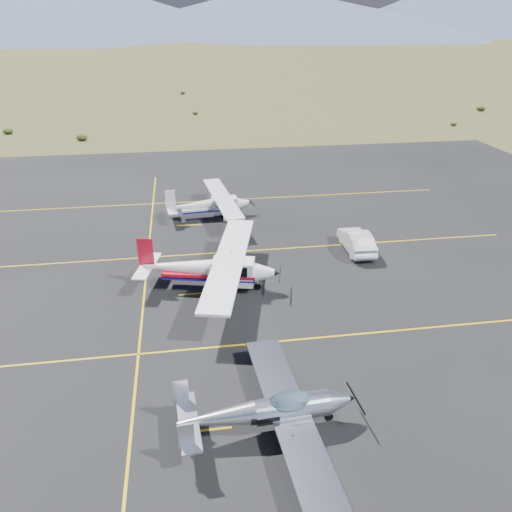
# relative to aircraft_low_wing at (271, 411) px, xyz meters

# --- Properties ---
(ground) EXTENTS (1600.00, 1600.00, 0.00)m
(ground) POSITION_rel_aircraft_low_wing_xyz_m (0.46, 3.87, -1.01)
(ground) COLOR #383D1C
(ground) RESTS_ON ground
(apron) EXTENTS (72.00, 72.00, 0.02)m
(apron) POSITION_rel_aircraft_low_wing_xyz_m (0.46, 10.87, -1.01)
(apron) COLOR black
(apron) RESTS_ON ground
(aircraft_low_wing) EXTENTS (6.97, 9.71, 2.11)m
(aircraft_low_wing) POSITION_rel_aircraft_low_wing_xyz_m (0.00, 0.00, 0.00)
(aircraft_low_wing) COLOR silver
(aircraft_low_wing) RESTS_ON apron
(aircraft_cessna) EXTENTS (8.01, 12.37, 3.13)m
(aircraft_cessna) POSITION_rel_aircraft_low_wing_xyz_m (-1.61, 11.97, 0.38)
(aircraft_cessna) COLOR white
(aircraft_cessna) RESTS_ON apron
(aircraft_plain) EXTENTS (6.20, 10.28, 2.59)m
(aircraft_plain) POSITION_rel_aircraft_low_wing_xyz_m (-0.76, 23.79, 0.14)
(aircraft_plain) COLOR silver
(aircraft_plain) RESTS_ON apron
(sedan) EXTENTS (1.74, 4.62, 1.51)m
(sedan) POSITION_rel_aircraft_low_wing_xyz_m (8.95, 15.80, -0.24)
(sedan) COLOR silver
(sedan) RESTS_ON apron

